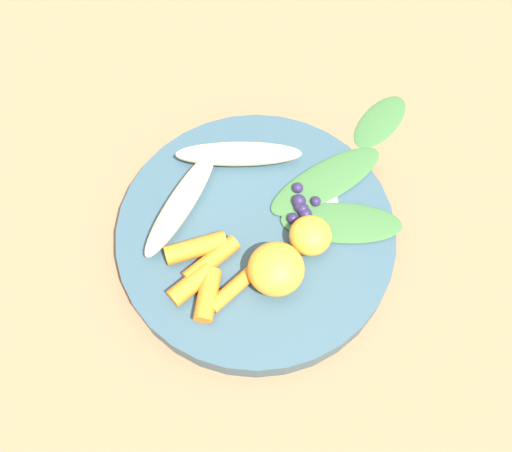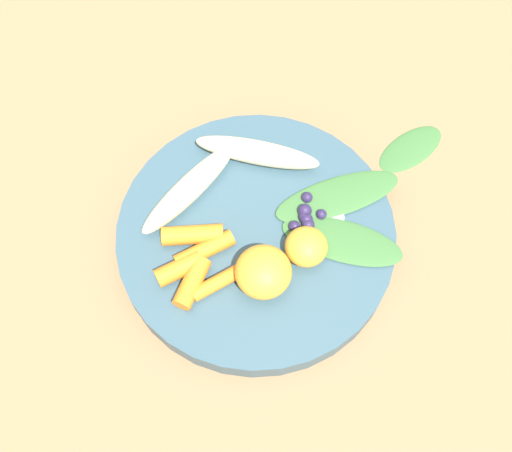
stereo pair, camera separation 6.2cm
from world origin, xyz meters
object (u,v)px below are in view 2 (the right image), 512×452
object	(u,v)px
banana_peeled_left	(189,189)
kale_leaf_stray	(411,148)
bowl	(256,236)
orange_segment_near	(306,247)
banana_peeled_right	(257,152)

from	to	relation	value
banana_peeled_left	kale_leaf_stray	bearing A→B (deg)	147.70
bowl	kale_leaf_stray	distance (m)	0.21
bowl	banana_peeled_left	world-z (taller)	banana_peeled_left
kale_leaf_stray	bowl	bearing A→B (deg)	176.06
bowl	orange_segment_near	distance (m)	0.06
orange_segment_near	banana_peeled_left	bearing A→B (deg)	-140.06
bowl	banana_peeled_left	xyz separation A→B (m)	(-0.06, -0.05, 0.03)
bowl	orange_segment_near	size ratio (longest dim) A/B	6.76
banana_peeled_left	kale_leaf_stray	world-z (taller)	banana_peeled_left
banana_peeled_left	banana_peeled_right	world-z (taller)	same
orange_segment_near	banana_peeled_right	bearing A→B (deg)	-177.11
banana_peeled_left	kale_leaf_stray	xyz separation A→B (m)	(0.02, 0.26, -0.04)
bowl	banana_peeled_left	bearing A→B (deg)	-141.59
bowl	banana_peeled_left	distance (m)	0.09
bowl	kale_leaf_stray	world-z (taller)	bowl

